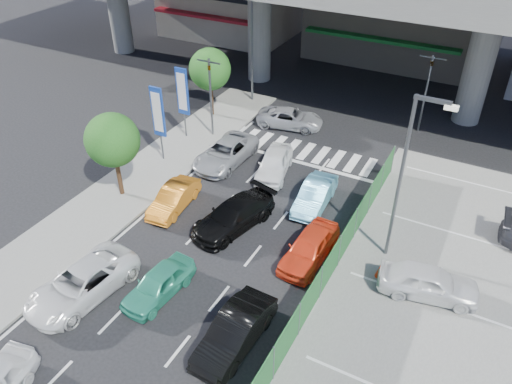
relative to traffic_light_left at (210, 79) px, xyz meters
The scene contains 24 objects.
ground 14.07m from the traffic_light_left, 62.68° to the right, with size 120.00×120.00×0.00m, color black.
parking_lot 20.28m from the traffic_light_left, 30.17° to the right, with size 12.00×28.00×0.06m, color slate.
sidewalk_left 8.93m from the traffic_light_left, 95.71° to the right, with size 4.00×30.00×0.12m, color slate.
fence_run 16.20m from the traffic_light_left, 43.73° to the right, with size 0.16×22.00×1.80m, color #1F5C28, non-canonical shape.
traffic_light_left is the anchor object (origin of this frame).
traffic_light_right 13.63m from the traffic_light_left, 30.89° to the left, with size 1.60×1.24×5.20m.
street_lamp_right 14.68m from the traffic_light_left, 24.16° to the right, with size 1.65×0.22×8.00m.
street_lamp_left 6.06m from the traffic_light_left, 91.20° to the left, with size 1.65×0.22×8.00m.
signboard_near 4.22m from the traffic_light_left, 104.02° to the right, with size 0.80×0.14×4.70m.
signboard_far 1.93m from the traffic_light_left, 144.30° to the right, with size 0.80×0.14×4.70m.
tree_near 8.06m from the traffic_light_left, 95.71° to the right, with size 2.80×2.80×4.80m.
tree_far 3.02m from the traffic_light_left, 122.62° to the left, with size 2.80×2.80×4.80m.
sedan_white_mid_left 15.07m from the traffic_light_left, 79.63° to the right, with size 2.29×4.97×1.38m, color white.
taxi_teal_mid 14.44m from the traffic_light_left, 67.20° to the right, with size 1.46×3.63×1.24m, color teal.
hatch_black_mid_right 17.00m from the traffic_light_left, 55.10° to the right, with size 1.46×4.19×1.38m, color black.
taxi_orange_left 8.67m from the traffic_light_left, 72.43° to the right, with size 1.30×3.72×1.23m, color orange.
sedan_black_mid 10.13m from the traffic_light_left, 51.77° to the right, with size 1.93×4.76×1.38m, color black.
taxi_orange_right 13.33m from the traffic_light_left, 38.15° to the right, with size 1.63×4.05×1.38m, color red.
wagon_silver_front_left 4.77m from the traffic_light_left, 44.96° to the right, with size 2.23×4.83×1.34m, color #9EA0A5.
sedan_white_front_mid 6.80m from the traffic_light_left, 21.88° to the right, with size 1.63×4.05×1.38m, color white.
kei_truck_front_right 10.21m from the traffic_light_left, 24.44° to the right, with size 1.37×3.93×1.29m, color #6ECCF6.
crossing_wagon_silver 6.24m from the traffic_light_left, 42.47° to the left, with size 2.02×4.39×1.22m, color #B4B5BB.
parked_sedan_white 17.53m from the traffic_light_left, 26.61° to the right, with size 1.66×4.12×1.41m, color white.
traffic_cone 15.77m from the traffic_light_left, 29.66° to the right, with size 0.38×0.38×0.75m, color red.
Camera 1 is at (9.80, -12.17, 15.70)m, focal length 35.00 mm.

